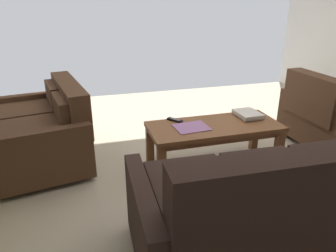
{
  "coord_description": "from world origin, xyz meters",
  "views": [
    {
      "loc": [
        1.23,
        2.49,
        1.54
      ],
      "look_at": [
        0.62,
        0.36,
        0.64
      ],
      "focal_mm": 33.86,
      "sensor_mm": 36.0,
      "label": 1
    }
  ],
  "objects_px": {
    "tv_remote": "(175,120)",
    "loose_magazine": "(191,127)",
    "coffee_table": "(214,131)",
    "armchair_side": "(330,116)",
    "book_stack": "(248,114)",
    "sofa_main": "(285,206)",
    "loveseat_near": "(44,129)"
  },
  "relations": [
    {
      "from": "sofa_main",
      "to": "armchair_side",
      "type": "bearing_deg",
      "value": -138.81
    },
    {
      "from": "sofa_main",
      "to": "armchair_side",
      "type": "xyz_separation_m",
      "value": [
        -1.46,
        -1.28,
        -0.02
      ]
    },
    {
      "from": "tv_remote",
      "to": "loose_magazine",
      "type": "bearing_deg",
      "value": 115.75
    },
    {
      "from": "sofa_main",
      "to": "coffee_table",
      "type": "bearing_deg",
      "value": -92.69
    },
    {
      "from": "coffee_table",
      "to": "book_stack",
      "type": "relative_size",
      "value": 4.51
    },
    {
      "from": "coffee_table",
      "to": "sofa_main",
      "type": "bearing_deg",
      "value": 87.31
    },
    {
      "from": "loveseat_near",
      "to": "armchair_side",
      "type": "distance_m",
      "value": 3.0
    },
    {
      "from": "coffee_table",
      "to": "tv_remote",
      "type": "height_order",
      "value": "tv_remote"
    },
    {
      "from": "sofa_main",
      "to": "book_stack",
      "type": "xyz_separation_m",
      "value": [
        -0.46,
        -1.28,
        0.09
      ]
    },
    {
      "from": "coffee_table",
      "to": "armchair_side",
      "type": "xyz_separation_m",
      "value": [
        -1.41,
        -0.1,
        -0.02
      ]
    },
    {
      "from": "loose_magazine",
      "to": "sofa_main",
      "type": "bearing_deg",
      "value": -175.62
    },
    {
      "from": "book_stack",
      "to": "tv_remote",
      "type": "bearing_deg",
      "value": -7.28
    },
    {
      "from": "loveseat_near",
      "to": "armchair_side",
      "type": "relative_size",
      "value": 1.46
    },
    {
      "from": "sofa_main",
      "to": "tv_remote",
      "type": "relative_size",
      "value": 11.98
    },
    {
      "from": "loveseat_near",
      "to": "loose_magazine",
      "type": "distance_m",
      "value": 1.45
    },
    {
      "from": "sofa_main",
      "to": "loose_magazine",
      "type": "relative_size",
      "value": 6.07
    },
    {
      "from": "coffee_table",
      "to": "armchair_side",
      "type": "height_order",
      "value": "armchair_side"
    },
    {
      "from": "book_stack",
      "to": "loose_magazine",
      "type": "relative_size",
      "value": 0.91
    },
    {
      "from": "sofa_main",
      "to": "armchair_side",
      "type": "distance_m",
      "value": 1.95
    },
    {
      "from": "loveseat_near",
      "to": "armchair_side",
      "type": "xyz_separation_m",
      "value": [
        -2.96,
        0.48,
        0.01
      ]
    },
    {
      "from": "sofa_main",
      "to": "book_stack",
      "type": "height_order",
      "value": "sofa_main"
    },
    {
      "from": "book_stack",
      "to": "tv_remote",
      "type": "xyz_separation_m",
      "value": [
        0.73,
        -0.09,
        -0.02
      ]
    },
    {
      "from": "coffee_table",
      "to": "tv_remote",
      "type": "xyz_separation_m",
      "value": [
        0.33,
        -0.19,
        0.08
      ]
    },
    {
      "from": "coffee_table",
      "to": "tv_remote",
      "type": "distance_m",
      "value": 0.39
    },
    {
      "from": "tv_remote",
      "to": "loose_magazine",
      "type": "height_order",
      "value": "tv_remote"
    },
    {
      "from": "book_stack",
      "to": "armchair_side",
      "type": "bearing_deg",
      "value": -179.95
    },
    {
      "from": "book_stack",
      "to": "loveseat_near",
      "type": "bearing_deg",
      "value": -13.88
    },
    {
      "from": "loveseat_near",
      "to": "coffee_table",
      "type": "bearing_deg",
      "value": 159.53
    },
    {
      "from": "book_stack",
      "to": "loose_magazine",
      "type": "xyz_separation_m",
      "value": [
        0.63,
        0.11,
        -0.02
      ]
    },
    {
      "from": "book_stack",
      "to": "sofa_main",
      "type": "bearing_deg",
      "value": 70.42
    },
    {
      "from": "coffee_table",
      "to": "loose_magazine",
      "type": "bearing_deg",
      "value": 2.37
    },
    {
      "from": "loveseat_near",
      "to": "book_stack",
      "type": "xyz_separation_m",
      "value": [
        -1.95,
        0.48,
        0.13
      ]
    }
  ]
}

